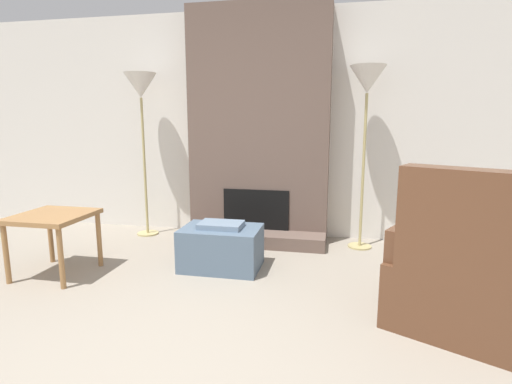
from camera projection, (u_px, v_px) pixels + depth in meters
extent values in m
cube|color=silver|center=(262.00, 126.00, 4.70)|extent=(7.60, 0.06, 2.60)
cube|color=brown|center=(259.00, 126.00, 4.51)|extent=(1.58, 0.34, 2.60)
cube|color=brown|center=(253.00, 239.00, 4.41)|extent=(1.58, 0.31, 0.14)
cube|color=black|center=(256.00, 209.00, 4.51)|extent=(0.75, 0.02, 0.45)
cube|color=slate|center=(221.00, 248.00, 3.71)|extent=(0.72, 0.49, 0.39)
cube|color=slate|center=(221.00, 225.00, 3.67)|extent=(0.40, 0.27, 0.05)
cube|color=brown|center=(461.00, 290.00, 2.72)|extent=(1.13, 1.17, 0.44)
cube|color=brown|center=(453.00, 259.00, 2.40)|extent=(0.67, 0.47, 1.09)
cube|color=brown|center=(414.00, 264.00, 2.90)|extent=(0.51, 0.79, 0.66)
cube|color=#9E7042|center=(52.00, 216.00, 3.50)|extent=(0.60, 0.61, 0.04)
cylinder|color=#9E7042|center=(6.00, 254.00, 3.34)|extent=(0.04, 0.04, 0.51)
cylinder|color=#9E7042|center=(61.00, 259.00, 3.24)|extent=(0.04, 0.04, 0.51)
cylinder|color=#9E7042|center=(50.00, 236.00, 3.86)|extent=(0.04, 0.04, 0.51)
cylinder|color=#9E7042|center=(99.00, 240.00, 3.75)|extent=(0.04, 0.04, 0.51)
cylinder|color=tan|center=(148.00, 233.00, 4.85)|extent=(0.25, 0.25, 0.02)
cylinder|color=tan|center=(145.00, 167.00, 4.70)|extent=(0.03, 0.03, 1.60)
cone|color=silver|center=(140.00, 85.00, 4.54)|extent=(0.37, 0.37, 0.28)
cylinder|color=tan|center=(360.00, 246.00, 4.35)|extent=(0.25, 0.25, 0.02)
cylinder|color=tan|center=(363.00, 172.00, 4.21)|extent=(0.03, 0.03, 1.62)
cone|color=silver|center=(368.00, 79.00, 4.04)|extent=(0.37, 0.37, 0.28)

